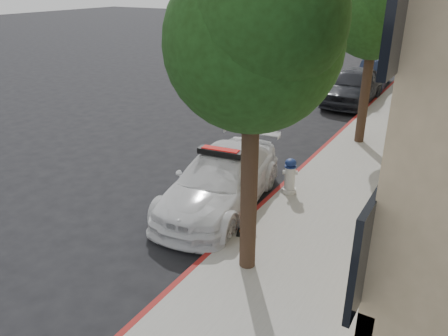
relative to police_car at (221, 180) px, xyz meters
name	(u,v)px	position (x,y,z in m)	size (l,w,h in m)	color
ground	(184,195)	(-1.10, -0.01, -0.68)	(120.00, 120.00, 0.00)	black
sidewalk	(403,116)	(2.50, 9.99, -0.60)	(3.20, 50.00, 0.15)	gray
curb_strip	(364,111)	(0.96, 9.99, -0.60)	(0.12, 50.00, 0.15)	maroon
tree_near	(254,42)	(1.83, -2.02, 3.59)	(2.92, 2.82, 5.62)	black
tree_mid	(376,15)	(1.83, 5.98, 3.48)	(2.77, 2.64, 5.43)	black
police_car	(221,180)	(0.00, 0.00, 0.00)	(2.47, 4.86, 1.50)	white
parked_car_mid	(353,86)	(0.10, 11.23, 0.11)	(1.86, 4.63, 1.58)	#21232A
parked_car_far	(374,74)	(0.10, 15.10, -0.03)	(1.38, 3.96, 1.31)	#161F37
fire_hydrant	(290,176)	(1.28, 1.25, -0.08)	(0.39, 0.35, 0.92)	silver
traffic_cone	(246,218)	(1.25, -1.02, -0.17)	(0.49, 0.49, 0.73)	black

